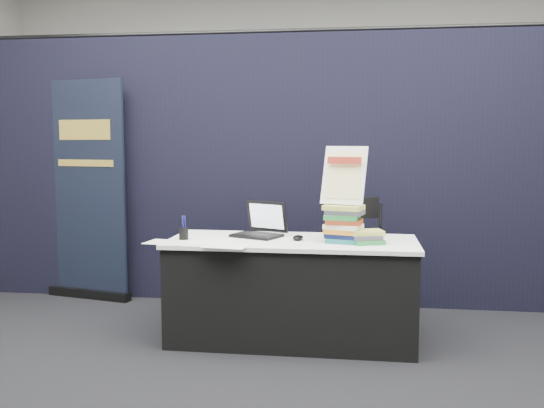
{
  "coord_description": "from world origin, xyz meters",
  "views": [
    {
      "loc": [
        0.46,
        -3.78,
        1.47
      ],
      "look_at": [
        -0.15,
        0.55,
        1.01
      ],
      "focal_mm": 40.0,
      "sensor_mm": 36.0,
      "label": 1
    }
  ],
  "objects_px": {
    "laptop": "(258,228)",
    "stacking_chair": "(353,256)",
    "pullup_banner": "(87,203)",
    "book_stack_tall": "(343,224)",
    "book_stack_short": "(366,237)",
    "display_table": "(292,290)",
    "info_sign": "(344,176)"
  },
  "relations": [
    {
      "from": "book_stack_short",
      "to": "pullup_banner",
      "type": "distance_m",
      "value": 2.74
    },
    {
      "from": "book_stack_short",
      "to": "info_sign",
      "type": "bearing_deg",
      "value": 163.92
    },
    {
      "from": "book_stack_tall",
      "to": "book_stack_short",
      "type": "relative_size",
      "value": 1.06
    },
    {
      "from": "display_table",
      "to": "laptop",
      "type": "bearing_deg",
      "value": 154.71
    },
    {
      "from": "info_sign",
      "to": "pullup_banner",
      "type": "xyz_separation_m",
      "value": [
        -2.38,
        0.98,
        -0.32
      ]
    },
    {
      "from": "stacking_chair",
      "to": "info_sign",
      "type": "bearing_deg",
      "value": -121.31
    },
    {
      "from": "display_table",
      "to": "book_stack_tall",
      "type": "relative_size",
      "value": 6.49
    },
    {
      "from": "book_stack_short",
      "to": "pullup_banner",
      "type": "height_order",
      "value": "pullup_banner"
    },
    {
      "from": "display_table",
      "to": "book_stack_short",
      "type": "distance_m",
      "value": 0.68
    },
    {
      "from": "book_stack_short",
      "to": "info_sign",
      "type": "distance_m",
      "value": 0.45
    },
    {
      "from": "display_table",
      "to": "pullup_banner",
      "type": "distance_m",
      "value": 2.28
    },
    {
      "from": "laptop",
      "to": "stacking_chair",
      "type": "xyz_separation_m",
      "value": [
        0.71,
        0.27,
        -0.25
      ]
    },
    {
      "from": "laptop",
      "to": "stacking_chair",
      "type": "relative_size",
      "value": 0.4
    },
    {
      "from": "stacking_chair",
      "to": "laptop",
      "type": "bearing_deg",
      "value": 178.09
    },
    {
      "from": "display_table",
      "to": "book_stack_tall",
      "type": "height_order",
      "value": "book_stack_tall"
    },
    {
      "from": "pullup_banner",
      "to": "book_stack_short",
      "type": "bearing_deg",
      "value": -9.67
    },
    {
      "from": "display_table",
      "to": "info_sign",
      "type": "distance_m",
      "value": 0.92
    },
    {
      "from": "info_sign",
      "to": "pullup_banner",
      "type": "distance_m",
      "value": 2.6
    },
    {
      "from": "laptop",
      "to": "info_sign",
      "type": "distance_m",
      "value": 0.78
    },
    {
      "from": "pullup_banner",
      "to": "stacking_chair",
      "type": "bearing_deg",
      "value": -0.07
    },
    {
      "from": "info_sign",
      "to": "pullup_banner",
      "type": "height_order",
      "value": "pullup_banner"
    },
    {
      "from": "book_stack_tall",
      "to": "book_stack_short",
      "type": "bearing_deg",
      "value": -5.53
    },
    {
      "from": "display_table",
      "to": "pullup_banner",
      "type": "relative_size",
      "value": 0.89
    },
    {
      "from": "laptop",
      "to": "stacking_chair",
      "type": "distance_m",
      "value": 0.8
    },
    {
      "from": "laptop",
      "to": "book_stack_tall",
      "type": "height_order",
      "value": "book_stack_tall"
    },
    {
      "from": "pullup_banner",
      "to": "book_stack_tall",
      "type": "bearing_deg",
      "value": -10.69
    },
    {
      "from": "book_stack_tall",
      "to": "book_stack_short",
      "type": "distance_m",
      "value": 0.18
    },
    {
      "from": "pullup_banner",
      "to": "info_sign",
      "type": "bearing_deg",
      "value": -10.06
    },
    {
      "from": "book_stack_short",
      "to": "info_sign",
      "type": "height_order",
      "value": "info_sign"
    },
    {
      "from": "laptop",
      "to": "book_stack_tall",
      "type": "bearing_deg",
      "value": 6.72
    },
    {
      "from": "info_sign",
      "to": "stacking_chair",
      "type": "relative_size",
      "value": 0.42
    },
    {
      "from": "book_stack_tall",
      "to": "stacking_chair",
      "type": "bearing_deg",
      "value": 82.26
    }
  ]
}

